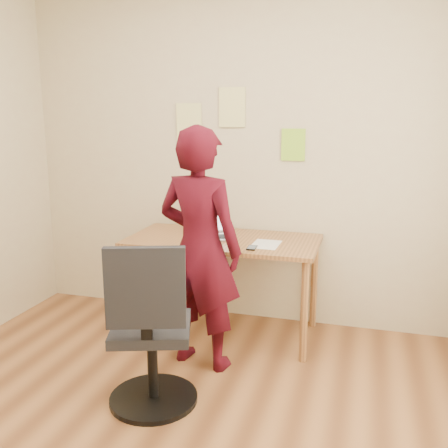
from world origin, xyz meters
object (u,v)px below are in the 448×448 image
(phone, at_px, (252,248))
(person, at_px, (200,249))
(desk, at_px, (223,250))
(laptop, at_px, (208,230))
(office_chair, at_px, (150,339))

(phone, xyz_separation_m, person, (-0.28, -0.29, 0.05))
(desk, xyz_separation_m, person, (-0.01, -0.50, 0.14))
(laptop, relative_size, person, 0.25)
(laptop, bearing_deg, office_chair, -109.56)
(desk, bearing_deg, office_chair, -95.46)
(office_chair, bearing_deg, laptop, 72.34)
(desk, height_order, phone, phone)
(desk, relative_size, office_chair, 1.42)
(person, bearing_deg, office_chair, 90.91)
(desk, distance_m, phone, 0.35)
(phone, xyz_separation_m, office_chair, (-0.37, -0.87, -0.32))
(desk, bearing_deg, person, -90.99)
(laptop, xyz_separation_m, phone, (0.39, -0.23, -0.05))
(office_chair, bearing_deg, person, 62.14)
(phone, bearing_deg, person, -136.78)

